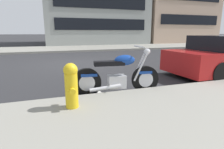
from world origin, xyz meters
The scene contains 6 objects.
ground_plane centered at (0.00, 0.00, 0.00)m, with size 260.00×260.00×0.00m, color #28282B.
sidewalk_far_curb centered at (12.00, 7.36, 0.07)m, with size 120.00×5.00×0.14m, color gray.
parking_stall_stripe centered at (0.00, -4.26, 0.00)m, with size 0.12×2.20×0.01m, color silver.
parked_motorcycle centered at (0.39, -4.79, 0.43)m, with size 2.03×0.62×1.12m.
fire_hydrant centered at (-0.75, -5.56, 0.56)m, with size 0.24×0.36×0.78m.
townhouse_far_uphill centered at (4.26, 15.38, 4.95)m, with size 11.05×11.52×9.90m.
Camera 1 is at (-1.08, -8.65, 1.42)m, focal length 29.58 mm.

